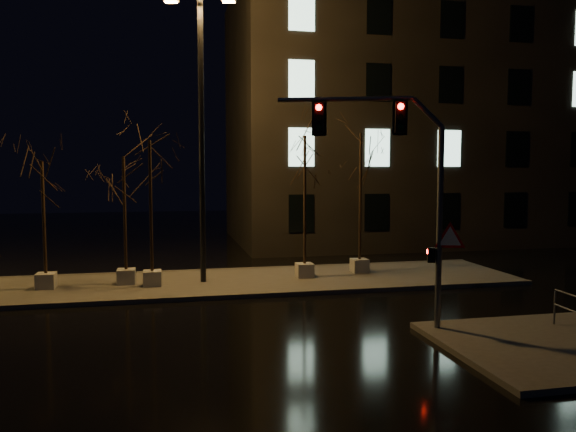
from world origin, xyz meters
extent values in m
plane|color=black|center=(0.00, 0.00, 0.00)|extent=(90.00, 90.00, 0.00)
cube|color=#45433D|center=(0.00, 6.00, 0.07)|extent=(22.00, 5.00, 0.15)
cube|color=black|center=(14.00, 18.00, 7.50)|extent=(25.00, 12.00, 15.00)
cube|color=#A5A29A|center=(-6.86, 5.93, 0.43)|extent=(0.65, 0.65, 0.55)
cylinder|color=black|center=(-6.86, 5.93, 2.70)|extent=(0.11, 0.11, 3.99)
cube|color=#A5A29A|center=(-4.11, 6.15, 0.43)|extent=(0.65, 0.65, 0.55)
cylinder|color=black|center=(-4.11, 6.15, 2.79)|extent=(0.11, 0.11, 4.17)
cube|color=#A5A29A|center=(-3.15, 5.61, 0.43)|extent=(0.65, 0.65, 0.55)
cylinder|color=black|center=(-3.15, 5.61, 3.07)|extent=(0.11, 0.11, 4.75)
cube|color=#A5A29A|center=(2.70, 6.00, 0.43)|extent=(0.65, 0.65, 0.55)
cylinder|color=black|center=(2.70, 6.00, 3.20)|extent=(0.11, 0.11, 5.00)
cube|color=#A5A29A|center=(5.19, 6.58, 0.43)|extent=(0.65, 0.65, 0.55)
cylinder|color=black|center=(5.19, 6.58, 3.29)|extent=(0.11, 0.11, 5.17)
cylinder|color=#5B5C62|center=(4.50, -1.63, 2.83)|extent=(0.16, 0.16, 5.36)
cylinder|color=#5B5C62|center=(2.09, -0.82, 6.26)|extent=(3.43, 1.25, 0.13)
cube|color=black|center=(3.48, -1.29, 5.77)|extent=(0.32, 0.27, 0.80)
cube|color=black|center=(1.45, -0.60, 5.77)|extent=(0.32, 0.27, 0.80)
cube|color=black|center=(4.31, -1.56, 2.12)|extent=(0.24, 0.21, 0.40)
cone|color=red|center=(4.74, -1.75, 2.56)|extent=(0.89, 0.32, 0.93)
sphere|color=#FF0C07|center=(4.50, -1.63, 6.04)|extent=(0.16, 0.16, 0.16)
cylinder|color=black|center=(-1.27, 5.95, 5.42)|extent=(0.21, 0.21, 10.54)
cube|color=orange|center=(-2.30, 6.19, 10.53)|extent=(0.58, 0.40, 0.21)
cube|color=orange|center=(-0.24, 5.72, 10.53)|extent=(0.58, 0.40, 0.21)
cylinder|color=#5B5C62|center=(7.79, -2.02, 0.61)|extent=(0.05, 0.05, 0.92)
camera|label=1|loc=(-2.57, -15.26, 4.40)|focal=35.00mm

